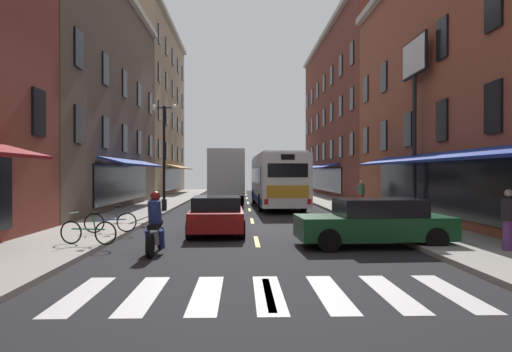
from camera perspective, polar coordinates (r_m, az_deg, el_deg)
The scene contains 18 objects.
ground_plane at distance 18.64m, azimuth -0.26°, elevation -6.41°, with size 34.80×80.00×0.10m, color black.
lane_centre_dashes at distance 18.38m, azimuth -0.24°, elevation -6.34°, with size 0.14×73.90×0.01m.
crosswalk_near at distance 8.78m, azimuth 1.51°, elevation -13.77°, with size 7.10×2.80×0.01m.
sidewalk_left at distance 19.39m, azimuth -18.07°, elevation -5.81°, with size 3.00×80.00×0.14m, color #A39E93.
sidewalk_right at distance 19.68m, azimuth 17.26°, elevation -5.72°, with size 3.00×80.00×0.14m, color #A39E93.
storefront_row_right at distance 25.67m, azimuth 26.23°, elevation 10.09°, with size 9.44×79.90×15.43m.
billboard_sign at distance 22.32m, azimuth 18.32°, elevation 10.56°, with size 0.40×2.73×7.86m.
transit_bus at distance 30.06m, azimuth 2.43°, elevation -0.43°, with size 2.87×11.73×3.31m.
box_truck at distance 34.27m, azimuth -3.69°, elevation 0.02°, with size 2.78×8.28×3.72m.
sedan_near at distance 17.13m, azimuth -4.67°, elevation -4.55°, with size 2.01×4.49×1.32m.
sedan_mid at distance 14.49m, azimuth 13.89°, elevation -5.35°, with size 4.49×2.15×1.40m.
sedan_far at distance 43.80m, azimuth -3.24°, elevation -1.56°, with size 1.98×4.51×1.33m.
motorcycle_rider at distance 13.12m, azimuth -11.86°, elevation -5.95°, with size 0.62×2.07×1.66m.
bicycle_near at distance 14.33m, azimuth -19.30°, elevation -6.26°, with size 1.69×0.53×0.91m.
bicycle_mid at distance 16.99m, azimuth -16.88°, elevation -5.22°, with size 1.67×0.58×0.91m.
pedestrian_near at distance 28.18m, azimuth 12.38°, elevation -2.03°, with size 0.49×0.51×1.59m.
pedestrian_mid at distance 14.08m, azimuth 27.81°, elevation -4.56°, with size 0.36×0.36×1.59m.
street_lamp_twin at distance 26.23m, azimuth -10.87°, elevation 2.81°, with size 1.42×0.32×5.68m.
Camera 1 is at (-0.49, -18.50, 2.15)m, focal length 33.67 mm.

